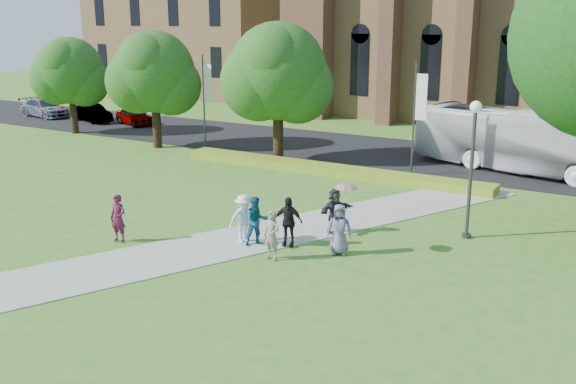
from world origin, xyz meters
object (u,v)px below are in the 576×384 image
Objects in this scene: tour_coach at (526,141)px; car_1 at (93,113)px; car_0 at (135,116)px; car_2 at (45,108)px; pedestrian_0 at (118,218)px; streetlamp at (472,153)px.

tour_coach reaches higher than car_1.
tour_coach is 30.00m from car_0.
car_2 reaches higher than car_1.
car_2 is 35.41m from pedestrian_0.
pedestrian_0 is (-10.54, -19.74, -0.81)m from tour_coach.
pedestrian_0 is at bearing -116.93° from car_2.
car_1 is (-33.99, 0.50, -1.03)m from tour_coach.
pedestrian_0 reaches higher than car_0.
car_2 is at bearing 108.70° from car_1.
tour_coach is 3.05× the size of car_0.
pedestrian_0 reaches higher than car_2.
car_0 is 4.07m from car_1.
car_1 is 0.80× the size of car_2.
streetlamp is 1.29× the size of car_0.
car_0 is (-30.43, 13.59, -2.58)m from streetlamp.
car_2 is (-40.19, 12.81, -2.51)m from streetlamp.
car_2 is at bearing 113.23° from car_0.
pedestrian_0 reaches higher than car_1.
car_0 is 9.79m from car_2.
car_0 is (-29.97, 1.10, -1.04)m from tour_coach.
car_1 is 30.98m from pedestrian_0.
streetlamp reaches higher than car_0.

